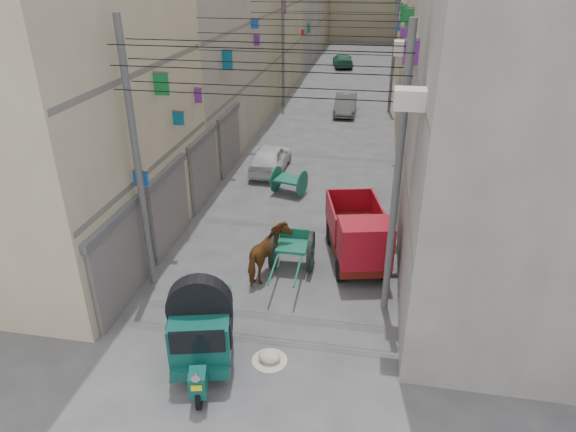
% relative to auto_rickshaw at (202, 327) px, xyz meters
% --- Properties ---
extents(building_row_right, '(8.00, 62.00, 14.00)m').
position_rel_auto_rickshaw_xyz_m(building_row_right, '(8.84, 31.32, 5.31)').
color(building_row_right, '#999490').
rests_on(building_row_right, ground).
extents(shutters_left, '(0.18, 14.40, 2.88)m').
position_rel_auto_rickshaw_xyz_m(shutters_left, '(-3.08, 7.57, 0.35)').
color(shutters_left, '#515257').
rests_on(shutters_left, ground).
extents(signboards, '(8.22, 40.52, 5.67)m').
position_rel_auto_rickshaw_xyz_m(signboards, '(0.83, 18.85, 2.28)').
color(signboards, blue).
rests_on(signboards, ground).
extents(ac_units, '(0.70, 6.55, 3.35)m').
position_rel_auto_rickshaw_xyz_m(ac_units, '(4.49, 4.86, 6.29)').
color(ac_units, silver).
rests_on(ac_units, ground).
extents(utility_poles, '(7.40, 22.20, 8.00)m').
position_rel_auto_rickshaw_xyz_m(utility_poles, '(0.84, 14.19, 2.85)').
color(utility_poles, '#545456').
rests_on(utility_poles, ground).
extents(overhead_cables, '(7.40, 22.52, 1.12)m').
position_rel_auto_rickshaw_xyz_m(overhead_cables, '(0.84, 11.59, 5.62)').
color(overhead_cables, black).
rests_on(overhead_cables, ground).
extents(auto_rickshaw, '(2.02, 2.86, 1.95)m').
position_rel_auto_rickshaw_xyz_m(auto_rickshaw, '(0.00, 0.00, 0.00)').
color(auto_rickshaw, black).
rests_on(auto_rickshaw, ground).
extents(tonga_cart, '(1.43, 2.94, 1.32)m').
position_rel_auto_rickshaw_xyz_m(tonga_cart, '(1.40, 4.86, -0.46)').
color(tonga_cart, black).
rests_on(tonga_cart, ground).
extents(mini_truck, '(2.44, 3.94, 2.06)m').
position_rel_auto_rickshaw_xyz_m(mini_truck, '(3.53, 5.30, -0.16)').
color(mini_truck, black).
rests_on(mini_truck, ground).
extents(second_cart, '(1.55, 1.44, 1.15)m').
position_rel_auto_rickshaw_xyz_m(second_cart, '(0.24, 10.73, -0.53)').
color(second_cart, '#155F47').
rests_on(second_cart, ground).
extents(feed_sack, '(0.57, 0.45, 0.28)m').
position_rel_auto_rickshaw_xyz_m(feed_sack, '(1.60, 0.37, -1.00)').
color(feed_sack, beige).
rests_on(feed_sack, ground).
extents(horse, '(1.29, 2.09, 1.64)m').
position_rel_auto_rickshaw_xyz_m(horse, '(0.76, 4.19, -0.33)').
color(horse, brown).
rests_on(horse, ground).
extents(distant_car_white, '(1.61, 3.79, 1.28)m').
position_rel_auto_rickshaw_xyz_m(distant_car_white, '(-1.12, 13.29, -0.51)').
color(distant_car_white, silver).
rests_on(distant_car_white, ground).
extents(distant_car_grey, '(1.41, 3.86, 1.26)m').
position_rel_auto_rickshaw_xyz_m(distant_car_grey, '(1.59, 24.22, -0.51)').
color(distant_car_grey, '#4C514F').
rests_on(distant_car_grey, ground).
extents(distant_car_green, '(2.37, 4.46, 1.23)m').
position_rel_auto_rickshaw_xyz_m(distant_car_green, '(0.02, 40.77, -0.53)').
color(distant_car_green, '#216245').
rests_on(distant_car_green, ground).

